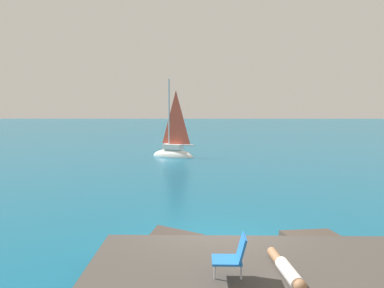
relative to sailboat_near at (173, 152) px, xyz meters
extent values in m
plane|color=#0F5675|center=(2.10, -16.81, -0.32)|extent=(160.00, 160.00, 0.00)
cube|color=#3F3630|center=(0.92, -17.57, -0.32)|extent=(1.63, 1.83, 1.09)
cube|color=#473C33|center=(4.49, -17.37, -0.32)|extent=(1.96, 1.74, 1.07)
ellipsoid|color=white|center=(-0.02, 0.01, -0.32)|extent=(3.21, 2.26, 1.05)
cube|color=white|center=(-0.02, 0.01, 0.38)|extent=(1.52, 1.24, 0.34)
cylinder|color=#B7B7BC|center=(-0.27, 0.13, 2.59)|extent=(0.11, 0.11, 4.77)
cylinder|color=#B2B2B7|center=(0.59, -0.28, 0.54)|extent=(1.76, 0.90, 0.09)
pyramid|color=#DB4C38|center=(0.21, -0.10, 2.40)|extent=(1.40, 0.71, 3.62)
cylinder|color=white|center=(3.17, -19.95, 0.39)|extent=(0.32, 0.92, 0.24)
cylinder|color=#9E704C|center=(3.11, -19.20, 0.36)|extent=(0.24, 0.71, 0.18)
sphere|color=#9E704C|center=(3.23, -20.50, 0.41)|extent=(0.22, 0.22, 0.22)
cube|color=blue|center=(2.07, -19.95, 0.62)|extent=(0.53, 0.49, 0.04)
cube|color=blue|center=(2.33, -19.95, 0.85)|extent=(0.16, 0.48, 0.45)
cylinder|color=silver|center=(1.86, -19.95, 0.45)|extent=(0.04, 0.04, 0.35)
cylinder|color=silver|center=(2.33, -19.95, 0.45)|extent=(0.04, 0.04, 0.35)
camera|label=1|loc=(1.51, -26.62, 3.39)|focal=36.71mm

